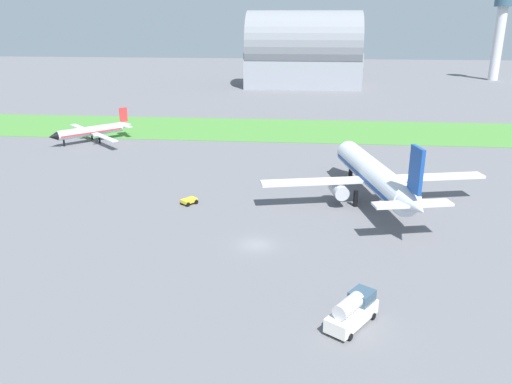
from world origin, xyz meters
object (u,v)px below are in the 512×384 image
object	(u,v)px
baggage_cart_near_gate	(189,201)
control_tower	(500,32)
fuel_truck_midfield	(353,310)
airplane_midfield_jet	(375,175)
airplane_taxiing_turboprop	(92,131)

from	to	relation	value
baggage_cart_near_gate	control_tower	world-z (taller)	control_tower
baggage_cart_near_gate	fuel_truck_midfield	world-z (taller)	fuel_truck_midfield
baggage_cart_near_gate	fuel_truck_midfield	xyz separation A→B (m)	(23.33, -31.68, 1.01)
control_tower	airplane_midfield_jet	bearing A→B (deg)	-113.61
fuel_truck_midfield	airplane_taxiing_turboprop	bearing A→B (deg)	72.45
fuel_truck_midfield	baggage_cart_near_gate	bearing A→B (deg)	70.94
baggage_cart_near_gate	control_tower	bearing A→B (deg)	8.14
airplane_taxiing_turboprop	baggage_cart_near_gate	bearing A→B (deg)	83.10
airplane_midfield_jet	fuel_truck_midfield	world-z (taller)	airplane_midfield_jet
baggage_cart_near_gate	airplane_taxiing_turboprop	bearing A→B (deg)	78.05
fuel_truck_midfield	control_tower	distance (m)	222.16
airplane_taxiing_turboprop	control_tower	xyz separation A→B (m)	(136.37, 134.61, 18.65)
airplane_midfield_jet	fuel_truck_midfield	distance (m)	35.78
airplane_midfield_jet	fuel_truck_midfield	xyz separation A→B (m)	(-6.12, -35.12, -3.06)
airplane_taxiing_turboprop	fuel_truck_midfield	bearing A→B (deg)	81.93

